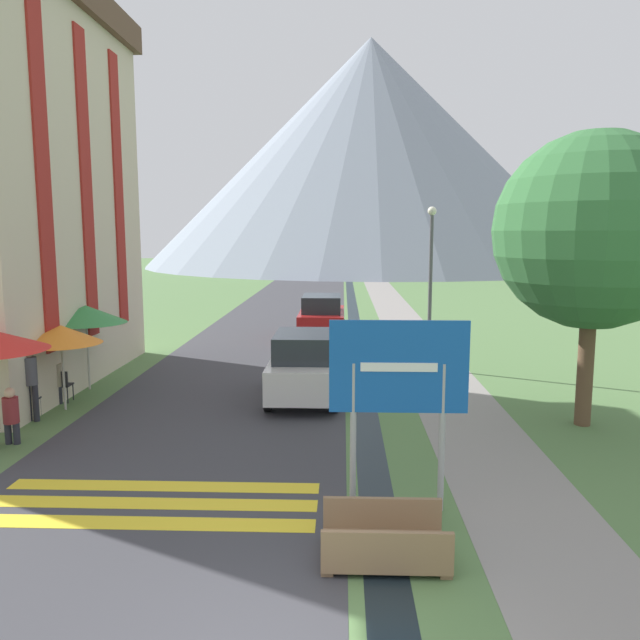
{
  "coord_description": "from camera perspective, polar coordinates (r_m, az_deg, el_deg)",
  "views": [
    {
      "loc": [
        0.61,
        -5.81,
        4.43
      ],
      "look_at": [
        0.04,
        10.0,
        2.19
      ],
      "focal_mm": 35.0,
      "sensor_mm": 36.0,
      "label": 1
    }
  ],
  "objects": [
    {
      "name": "mountain_distant",
      "position": [
        85.75,
        4.59,
        14.92
      ],
      "size": [
        58.87,
        58.87,
        29.45
      ],
      "color": "gray",
      "rests_on": "ground_plane"
    },
    {
      "name": "road_sign",
      "position": [
        9.86,
        7.19,
        -5.75
      ],
      "size": [
        2.17,
        0.11,
        3.08
      ],
      "color": "#9E9EA3",
      "rests_on": "ground_plane"
    },
    {
      "name": "ground_plane",
      "position": [
        26.2,
        0.72,
        -1.69
      ],
      "size": [
        160.0,
        160.0,
        0.0
      ],
      "primitive_type": "plane",
      "color": "#517542"
    },
    {
      "name": "footbridge",
      "position": [
        9.06,
        5.9,
        -19.64
      ],
      "size": [
        1.7,
        1.1,
        0.65
      ],
      "color": "#846647",
      "rests_on": "ground_plane"
    },
    {
      "name": "cafe_chair_middle",
      "position": [
        16.55,
        -25.17,
        -6.43
      ],
      "size": [
        0.4,
        0.4,
        0.85
      ],
      "rotation": [
        0.0,
        0.0,
        0.08
      ],
      "color": "#232328",
      "rests_on": "ground_plane"
    },
    {
      "name": "cafe_umbrella_rear_green",
      "position": [
        18.62,
        -20.62,
        0.5
      ],
      "size": [
        2.23,
        2.23,
        2.4
      ],
      "color": "#B7B2A8",
      "rests_on": "ground_plane"
    },
    {
      "name": "cafe_umbrella_middle_orange",
      "position": [
        16.7,
        -22.59,
        -1.24
      ],
      "size": [
        1.97,
        1.97,
        2.15
      ],
      "color": "#B7B2A8",
      "rests_on": "ground_plane"
    },
    {
      "name": "footpath",
      "position": [
        36.21,
        6.81,
        0.97
      ],
      "size": [
        2.2,
        60.0,
        0.01
      ],
      "color": "gray",
      "rests_on": "ground_plane"
    },
    {
      "name": "person_seated_far",
      "position": [
        17.6,
        -23.06,
        -4.86
      ],
      "size": [
        0.32,
        0.32,
        1.26
      ],
      "color": "#282833",
      "rests_on": "ground_plane"
    },
    {
      "name": "crosswalk_marking",
      "position": [
        11.04,
        -15.07,
        -15.88
      ],
      "size": [
        5.44,
        1.84,
        0.01
      ],
      "color": "yellow",
      "rests_on": "ground_plane"
    },
    {
      "name": "person_seated_near",
      "position": [
        14.7,
        -26.42,
        -7.62
      ],
      "size": [
        0.32,
        0.32,
        1.22
      ],
      "color": "#282833",
      "rests_on": "ground_plane"
    },
    {
      "name": "person_standing_terrace",
      "position": [
        16.15,
        -24.95,
        -4.94
      ],
      "size": [
        0.32,
        0.32,
        1.75
      ],
      "color": "#282833",
      "rests_on": "ground_plane"
    },
    {
      "name": "road",
      "position": [
        36.22,
        -2.86,
        1.02
      ],
      "size": [
        6.4,
        60.0,
        0.01
      ],
      "color": "#38383D",
      "rests_on": "ground_plane"
    },
    {
      "name": "parked_car_near",
      "position": [
        16.58,
        -1.47,
        -4.23
      ],
      "size": [
        1.84,
        3.87,
        1.82
      ],
      "color": "silver",
      "rests_on": "ground_plane"
    },
    {
      "name": "streetlamp",
      "position": [
        20.29,
        10.07,
        4.15
      ],
      "size": [
        0.28,
        0.28,
        5.23
      ],
      "color": "#515156",
      "rests_on": "ground_plane"
    },
    {
      "name": "parked_car_far",
      "position": [
        26.21,
        0.17,
        0.33
      ],
      "size": [
        1.95,
        4.14,
        1.82
      ],
      "color": "#A31919",
      "rests_on": "ground_plane"
    },
    {
      "name": "cafe_chair_far_right",
      "position": [
        17.7,
        -22.52,
        -5.37
      ],
      "size": [
        0.4,
        0.4,
        0.85
      ],
      "rotation": [
        0.0,
        0.0,
        -0.34
      ],
      "color": "#232328",
      "rests_on": "ground_plane"
    },
    {
      "name": "drainage_channel",
      "position": [
        36.09,
        3.01,
        0.99
      ],
      "size": [
        0.6,
        60.0,
        0.0
      ],
      "color": "black",
      "rests_on": "ground_plane"
    },
    {
      "name": "tree_by_path",
      "position": [
        15.25,
        23.74,
        7.43
      ],
      "size": [
        4.41,
        4.41,
        6.66
      ],
      "color": "brown",
      "rests_on": "ground_plane"
    }
  ]
}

